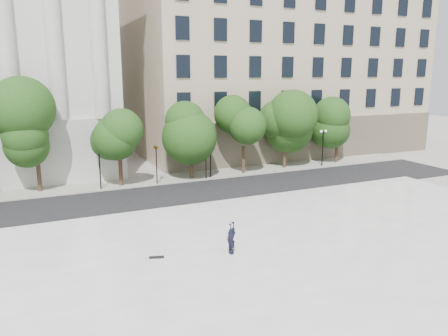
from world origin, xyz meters
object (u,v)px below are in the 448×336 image
Objects in this scene: traffic_light_west at (156,145)px; person_lying at (231,250)px; traffic_light_east at (206,142)px; skateboard at (157,257)px.

traffic_light_west reaches higher than person_lying.
traffic_light_east reaches higher than traffic_light_west.
traffic_light_east is at bearing 41.14° from person_lying.
person_lying is (-5.74, -17.89, -3.00)m from traffic_light_east.
traffic_light_west is 5.30× the size of skateboard.
person_lying is 2.23× the size of skateboard.
person_lying is 4.02m from skateboard.
person_lying reaches higher than skateboard.
traffic_light_east is at bearing 77.11° from skateboard.
traffic_light_west is at bearing 180.00° from traffic_light_east.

